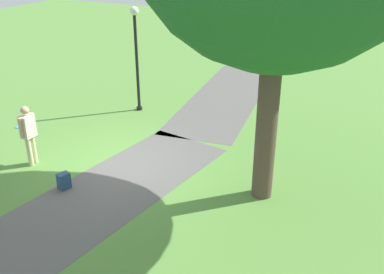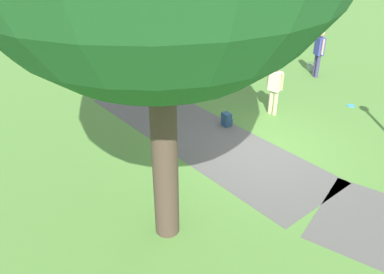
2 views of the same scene
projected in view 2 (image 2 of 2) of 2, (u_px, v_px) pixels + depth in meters
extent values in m
plane|color=#578A3B|center=(263.00, 154.00, 10.42)|extent=(48.00, 48.00, 0.00)
cube|color=#5C5956|center=(199.00, 135.00, 11.28)|extent=(8.27, 3.55, 0.01)
cube|color=#5C5956|center=(86.00, 60.00, 16.90)|extent=(8.35, 4.54, 0.01)
cylinder|color=brown|center=(164.00, 146.00, 6.98)|extent=(0.47, 0.47, 3.89)
ellipsoid|color=gray|center=(163.00, 68.00, 14.52)|extent=(2.03, 2.22, 1.04)
cylinder|color=#4A4270|center=(318.00, 67.00, 14.93)|extent=(0.13, 0.13, 0.85)
cylinder|color=#4A4270|center=(315.00, 65.00, 15.06)|extent=(0.13, 0.13, 0.85)
cube|color=#3F44A5|center=(320.00, 46.00, 14.63)|extent=(0.43, 0.40, 0.64)
cylinder|color=tan|center=(323.00, 47.00, 14.43)|extent=(0.08, 0.08, 0.57)
cylinder|color=tan|center=(317.00, 44.00, 14.80)|extent=(0.08, 0.08, 0.57)
sphere|color=tan|center=(322.00, 34.00, 14.40)|extent=(0.23, 0.23, 0.23)
cylinder|color=beige|center=(271.00, 102.00, 12.30)|extent=(0.13, 0.13, 0.79)
cylinder|color=beige|center=(275.00, 103.00, 12.21)|extent=(0.13, 0.13, 0.79)
cube|color=beige|center=(275.00, 81.00, 11.91)|extent=(0.37, 0.26, 0.59)
cylinder|color=tan|center=(269.00, 78.00, 12.02)|extent=(0.08, 0.08, 0.52)
cylinder|color=tan|center=(282.00, 82.00, 11.78)|extent=(0.08, 0.08, 0.52)
sphere|color=tan|center=(277.00, 67.00, 11.70)|extent=(0.21, 0.21, 0.21)
cube|color=gray|center=(310.00, 68.00, 15.72)|extent=(0.32, 0.30, 0.24)
torus|color=gray|center=(310.00, 63.00, 15.63)|extent=(0.38, 0.38, 0.02)
cube|color=gray|center=(200.00, 73.00, 14.99)|extent=(0.33, 0.28, 0.40)
cube|color=gray|center=(199.00, 76.00, 14.92)|extent=(0.20, 0.12, 0.18)
cube|color=navy|center=(226.00, 119.00, 11.67)|extent=(0.33, 0.28, 0.40)
cube|color=navy|center=(230.00, 121.00, 11.77)|extent=(0.20, 0.12, 0.18)
cylinder|color=#3C9DE5|center=(351.00, 106.00, 12.93)|extent=(0.24, 0.24, 0.02)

